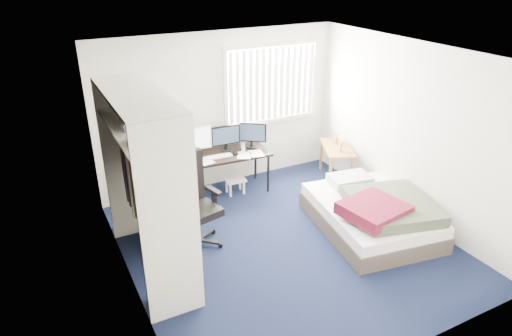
{
  "coord_description": "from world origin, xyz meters",
  "views": [
    {
      "loc": [
        -2.69,
        -4.34,
        3.5
      ],
      "look_at": [
        -0.24,
        0.4,
        1.01
      ],
      "focal_mm": 32.0,
      "sensor_mm": 36.0,
      "label": 1
    }
  ],
  "objects_px": {
    "desk": "(225,150)",
    "office_chair": "(194,209)",
    "bed": "(373,213)",
    "nightstand": "(337,150)"
  },
  "relations": [
    {
      "from": "desk",
      "to": "office_chair",
      "type": "bearing_deg",
      "value": -130.04
    },
    {
      "from": "desk",
      "to": "bed",
      "type": "relative_size",
      "value": 0.71
    },
    {
      "from": "bed",
      "to": "desk",
      "type": "bearing_deg",
      "value": 123.82
    },
    {
      "from": "desk",
      "to": "nightstand",
      "type": "height_order",
      "value": "desk"
    },
    {
      "from": "desk",
      "to": "nightstand",
      "type": "xyz_separation_m",
      "value": [
        1.84,
        -0.47,
        -0.18
      ]
    },
    {
      "from": "nightstand",
      "to": "bed",
      "type": "xyz_separation_m",
      "value": [
        -0.5,
        -1.54,
        -0.27
      ]
    },
    {
      "from": "nightstand",
      "to": "bed",
      "type": "distance_m",
      "value": 1.64
    },
    {
      "from": "office_chair",
      "to": "bed",
      "type": "height_order",
      "value": "office_chair"
    },
    {
      "from": "office_chair",
      "to": "nightstand",
      "type": "xyz_separation_m",
      "value": [
        2.79,
        0.67,
        0.04
      ]
    },
    {
      "from": "nightstand",
      "to": "bed",
      "type": "height_order",
      "value": "nightstand"
    }
  ]
}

